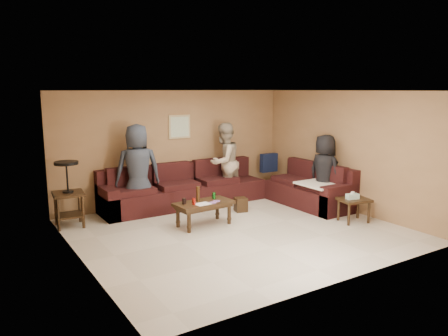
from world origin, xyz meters
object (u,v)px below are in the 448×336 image
Objects in this scene: sectional_sofa at (230,191)px; waste_bin at (241,205)px; side_table_right at (354,202)px; person_middle at (224,162)px; person_left at (138,170)px; coffee_table at (204,205)px; person_right at (324,172)px; end_table_left at (68,193)px.

sectional_sofa is 16.00× the size of waste_bin.
person_middle is at bearing 114.05° from side_table_right.
person_left is (-1.92, 0.44, 0.60)m from sectional_sofa.
person_left is (-3.30, 2.70, 0.53)m from side_table_right.
person_left is at bearing 167.12° from sectional_sofa.
side_table_right is 0.36× the size of person_middle.
person_middle is at bearing 46.42° from coffee_table.
coffee_table is at bearing -159.45° from waste_bin.
person_right is (1.59, -1.24, 0.47)m from sectional_sofa.
side_table_right is 2.28m from waste_bin.
coffee_table is at bearing 152.41° from side_table_right.
end_table_left is 0.66× the size of person_left.
sectional_sofa reaches higher than side_table_right.
person_left reaches higher than waste_bin.
end_table_left reaches higher than side_table_right.
coffee_table is 2.81m from person_right.
sectional_sofa reaches higher than waste_bin.
person_right is (3.51, -1.68, -0.13)m from person_left.
waste_bin is at bearing 57.86° from person_middle.
person_right is at bearing 166.73° from person_left.
sectional_sofa is 3.79× the size of end_table_left.
coffee_table is 0.91× the size of end_table_left.
person_left is 1.16× the size of person_right.
person_left is at bearing 58.41° from person_right.
coffee_table is 2.51m from end_table_left.
person_right reaches higher than waste_bin.
sectional_sofa is at bearing 85.05° from waste_bin.
person_right reaches higher than sectional_sofa.
waste_bin is at bearing 128.95° from side_table_right.
sectional_sofa is 2.07m from person_right.
waste_bin is 1.91m from person_right.
person_middle is (-1.22, 2.74, 0.49)m from side_table_right.
person_left is at bearing 3.38° from end_table_left.
coffee_table is 0.63× the size of person_middle.
person_middle is (3.48, 0.12, 0.25)m from end_table_left.
person_middle is at bearing 2.02° from end_table_left.
person_middle is at bearing 33.75° from person_right.
end_table_left is 0.77× the size of person_right.
end_table_left is at bearing 65.96° from person_right.
sectional_sofa is 2.61× the size of person_middle.
person_right is (0.21, 1.02, 0.40)m from side_table_right.
waste_bin is 0.16× the size of person_left.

